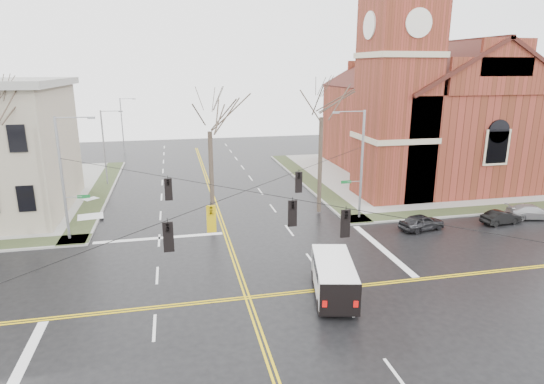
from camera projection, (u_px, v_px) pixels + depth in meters
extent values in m
plane|color=black|center=(248.00, 298.00, 25.36)|extent=(120.00, 120.00, 0.00)
cube|color=gray|center=(420.00, 175.00, 54.06)|extent=(30.00, 30.00, 0.15)
cube|color=#2D391F|center=(309.00, 180.00, 51.19)|extent=(2.00, 30.00, 0.02)
cube|color=#2D391F|center=(500.00, 208.00, 41.05)|extent=(30.00, 2.00, 0.02)
cube|color=#2D391F|center=(100.00, 191.00, 46.55)|extent=(2.00, 30.00, 0.02)
cube|color=gold|center=(245.00, 298.00, 25.34)|extent=(0.12, 100.00, 0.01)
cube|color=gold|center=(250.00, 297.00, 25.39)|extent=(0.12, 100.00, 0.01)
cube|color=gold|center=(248.00, 299.00, 25.25)|extent=(100.00, 0.12, 0.01)
cube|color=gold|center=(247.00, 297.00, 25.48)|extent=(100.00, 0.12, 0.01)
cube|color=silver|center=(159.00, 238.00, 34.22)|extent=(9.50, 0.50, 0.01)
cube|color=silver|center=(13.00, 383.00, 18.48)|extent=(0.50, 9.50, 0.01)
cube|color=silver|center=(382.00, 248.00, 32.25)|extent=(0.50, 9.50, 0.01)
cube|color=#5F2918|center=(396.00, 94.00, 42.24)|extent=(6.00, 6.00, 20.00)
cylinder|color=silver|center=(419.00, 23.00, 37.78)|extent=(2.40, 0.15, 2.40)
cylinder|color=silver|center=(369.00, 25.00, 40.02)|extent=(0.15, 2.40, 2.40)
cube|color=#5F2918|center=(427.00, 132.00, 53.91)|extent=(18.00, 24.00, 10.00)
cube|color=#5F2918|center=(375.00, 169.00, 47.09)|extent=(2.00, 5.00, 4.40)
cylinder|color=gray|center=(362.00, 165.00, 37.34)|extent=(0.20, 0.20, 9.00)
cylinder|color=gray|center=(354.00, 182.00, 37.58)|extent=(1.20, 0.06, 0.06)
cube|color=#106127|center=(346.00, 182.00, 37.43)|extent=(0.90, 0.04, 0.25)
cylinder|color=gray|center=(350.00, 112.00, 35.93)|extent=(2.40, 0.08, 0.08)
cube|color=gray|center=(336.00, 112.00, 35.69)|extent=(0.50, 0.22, 0.15)
cylinder|color=gray|center=(62.00, 180.00, 32.58)|extent=(0.20, 0.20, 9.00)
cylinder|color=gray|center=(73.00, 197.00, 33.06)|extent=(1.20, 0.06, 0.06)
cube|color=#106127|center=(84.00, 197.00, 33.21)|extent=(0.90, 0.04, 0.25)
cylinder|color=gray|center=(73.00, 117.00, 31.66)|extent=(2.40, 0.08, 0.08)
cube|color=gray|center=(91.00, 118.00, 31.93)|extent=(0.50, 0.22, 0.15)
cylinder|color=black|center=(246.00, 191.00, 23.72)|extent=(23.02, 23.02, 0.03)
cylinder|color=black|center=(246.00, 191.00, 23.72)|extent=(23.02, 23.02, 0.03)
imported|color=black|center=(168.00, 237.00, 19.32)|extent=(0.21, 0.26, 1.30)
imported|color=black|center=(299.00, 182.00, 28.51)|extent=(0.21, 0.26, 1.30)
imported|color=#C39E0B|center=(211.00, 219.00, 21.62)|extent=(0.21, 0.26, 1.30)
imported|color=black|center=(168.00, 189.00, 26.86)|extent=(0.21, 0.26, 1.30)
imported|color=black|center=(345.00, 224.00, 20.98)|extent=(0.21, 0.26, 1.30)
imported|color=black|center=(292.00, 213.00, 22.45)|extent=(0.21, 0.26, 1.30)
cylinder|color=gray|center=(104.00, 148.00, 48.41)|extent=(0.16, 0.16, 8.00)
cylinder|color=gray|center=(110.00, 111.00, 47.58)|extent=(2.00, 0.07, 0.07)
cube|color=gray|center=(120.00, 111.00, 47.80)|extent=(0.45, 0.20, 0.13)
cylinder|color=gray|center=(122.00, 126.00, 67.25)|extent=(0.16, 0.16, 8.00)
cylinder|color=gray|center=(127.00, 99.00, 66.42)|extent=(2.00, 0.07, 0.07)
cube|color=gray|center=(134.00, 99.00, 66.64)|extent=(0.45, 0.20, 0.13)
cube|color=white|center=(334.00, 276.00, 25.24)|extent=(3.18, 5.63, 1.70)
cube|color=white|center=(329.00, 264.00, 27.43)|extent=(2.20, 1.33, 1.20)
cube|color=black|center=(329.00, 253.00, 27.62)|extent=(1.83, 0.53, 0.80)
cube|color=black|center=(334.00, 266.00, 25.29)|extent=(2.82, 3.97, 0.55)
cube|color=#B70C0A|center=(325.00, 304.00, 22.69)|extent=(0.25, 0.12, 0.34)
cube|color=#B70C0A|center=(356.00, 304.00, 22.68)|extent=(0.25, 0.12, 0.34)
cube|color=black|center=(333.00, 291.00, 25.47)|extent=(3.24, 5.69, 0.10)
cylinder|color=black|center=(314.00, 276.00, 27.16)|extent=(0.41, 0.76, 0.72)
cylinder|color=black|center=(345.00, 276.00, 27.14)|extent=(0.41, 0.76, 0.72)
cylinder|color=black|center=(320.00, 306.00, 23.78)|extent=(0.41, 0.76, 0.72)
cylinder|color=black|center=(355.00, 306.00, 23.77)|extent=(0.41, 0.76, 0.72)
imported|color=black|center=(422.00, 222.00, 35.79)|extent=(3.99, 2.26, 1.28)
imported|color=black|center=(501.00, 217.00, 37.20)|extent=(3.50, 1.59, 1.11)
imported|color=#A9AAAC|center=(532.00, 212.00, 38.50)|extent=(4.40, 2.67, 1.19)
cylinder|color=#383024|center=(14.00, 180.00, 33.78)|extent=(0.36, 0.36, 8.43)
cylinder|color=#383024|center=(212.00, 178.00, 36.15)|extent=(0.36, 0.36, 7.47)
cylinder|color=#383024|center=(320.00, 166.00, 38.97)|extent=(0.36, 0.36, 8.26)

